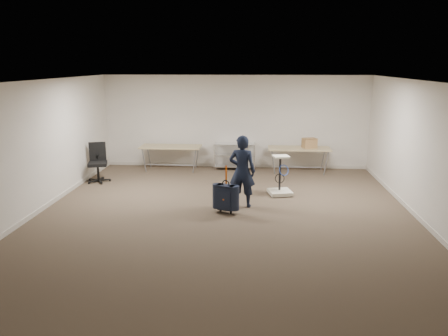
{
  "coord_description": "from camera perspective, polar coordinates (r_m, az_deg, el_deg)",
  "views": [
    {
      "loc": [
        0.64,
        -8.69,
        3.14
      ],
      "look_at": [
        -0.03,
        0.3,
        0.97
      ],
      "focal_mm": 35.0,
      "sensor_mm": 36.0,
      "label": 1
    }
  ],
  "objects": [
    {
      "name": "folding_table_left",
      "position": [
        13.13,
        -6.97,
        2.63
      ],
      "size": [
        1.8,
        0.75,
        0.73
      ],
      "color": "tan",
      "rests_on": "ground"
    },
    {
      "name": "suitcase",
      "position": [
        9.32,
        0.24,
        -3.83
      ],
      "size": [
        0.44,
        0.34,
        1.05
      ],
      "color": "black",
      "rests_on": "ground"
    },
    {
      "name": "ground",
      "position": [
        9.27,
        0.06,
        -6.27
      ],
      "size": [
        9.0,
        9.0,
        0.0
      ],
      "primitive_type": "plane",
      "color": "#4D402F",
      "rests_on": "ground"
    },
    {
      "name": "person",
      "position": [
        9.67,
        2.38,
        -0.42
      ],
      "size": [
        0.64,
        0.47,
        1.62
      ],
      "primitive_type": "imported",
      "rotation": [
        0.0,
        0.0,
        2.99
      ],
      "color": "black",
      "rests_on": "ground"
    },
    {
      "name": "wire_shelf",
      "position": [
        13.19,
        1.4,
        1.73
      ],
      "size": [
        1.22,
        0.47,
        0.8
      ],
      "color": "silver",
      "rests_on": "ground"
    },
    {
      "name": "cardboard_box",
      "position": [
        12.97,
        11.1,
        3.22
      ],
      "size": [
        0.45,
        0.4,
        0.28
      ],
      "primitive_type": "cube",
      "rotation": [
        0.0,
        0.0,
        0.35
      ],
      "color": "#8F6142",
      "rests_on": "folding_table_right"
    },
    {
      "name": "room_shell",
      "position": [
        10.56,
        0.61,
        -3.48
      ],
      "size": [
        8.0,
        9.0,
        9.0
      ],
      "color": "silver",
      "rests_on": "ground"
    },
    {
      "name": "office_chair",
      "position": [
        12.31,
        -16.12,
        -0.25
      ],
      "size": [
        0.64,
        0.64,
        1.05
      ],
      "color": "black",
      "rests_on": "ground"
    },
    {
      "name": "equipment_cart",
      "position": [
        10.73,
        7.36,
        -2.16
      ],
      "size": [
        0.64,
        0.64,
        0.98
      ],
      "color": "beige",
      "rests_on": "ground"
    },
    {
      "name": "folding_table_right",
      "position": [
        12.94,
        9.79,
        2.38
      ],
      "size": [
        1.8,
        0.75,
        0.73
      ],
      "color": "tan",
      "rests_on": "ground"
    }
  ]
}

